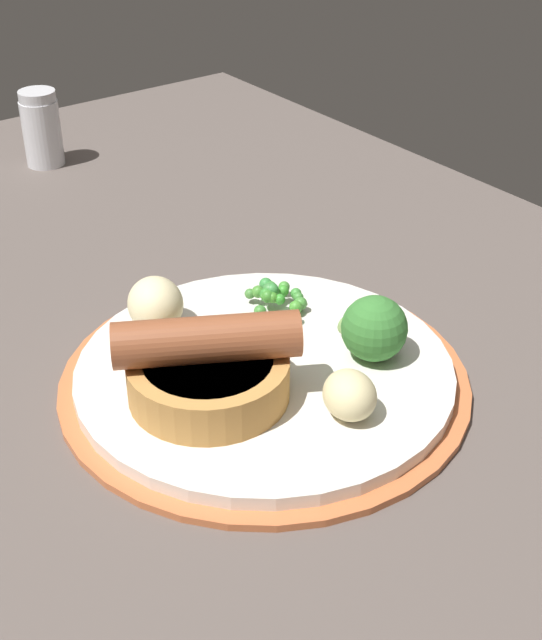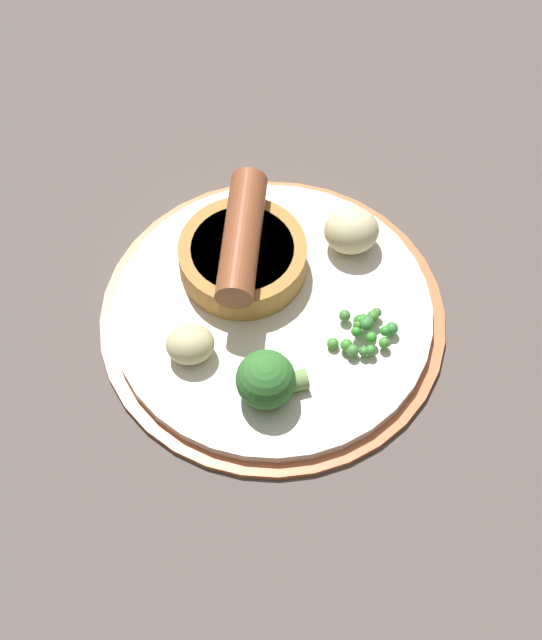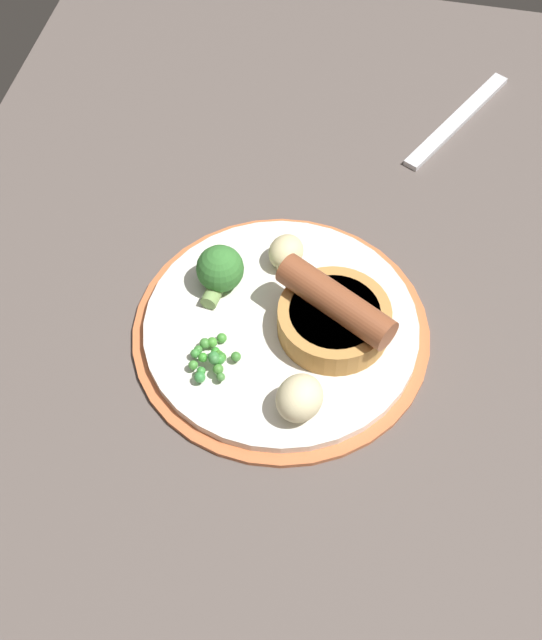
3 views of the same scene
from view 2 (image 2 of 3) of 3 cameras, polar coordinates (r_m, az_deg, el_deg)
dining_table at (r=86.19cm, az=0.73°, el=2.07°), size 110.00×80.00×3.00cm
dinner_plate at (r=81.94cm, az=0.09°, el=0.19°), size 26.55×26.55×1.40cm
sausage_pudding at (r=81.75cm, az=-1.53°, el=3.63°), size 9.89×11.06×5.52cm
pea_pile at (r=79.46cm, az=5.01°, el=-0.56°), size 5.00×4.34×1.95cm
broccoli_floret_near at (r=75.86cm, az=-0.21°, el=-3.20°), size 5.34×4.32×4.32cm
potato_chunk_0 at (r=78.25cm, az=-4.33°, el=-1.29°), size 4.31×3.99×2.91cm
potato_chunk_2 at (r=83.42cm, az=4.31°, el=4.78°), size 5.31×5.01×3.71cm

